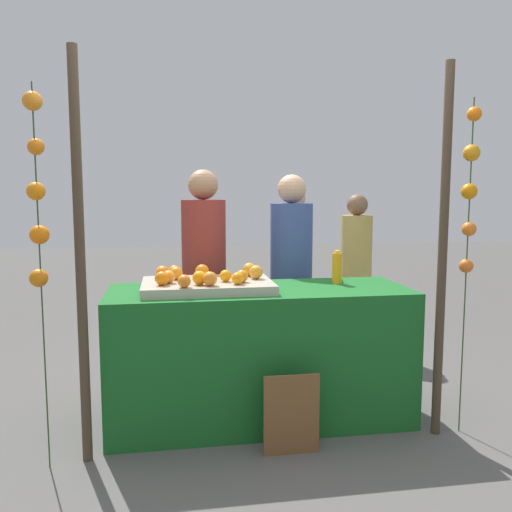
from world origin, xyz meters
name	(u,v)px	position (x,y,z in m)	size (l,w,h in m)	color
ground_plane	(260,418)	(0.00, 0.00, 0.00)	(24.00, 24.00, 0.00)	#565451
stall_counter	(260,354)	(0.00, 0.00, 0.45)	(1.98, 0.73, 0.89)	#196023
orange_tray	(207,286)	(-0.35, 0.00, 0.92)	(0.84, 0.55, 0.06)	#B2AD99
orange_0	(226,276)	(-0.23, -0.04, 0.99)	(0.08, 0.08, 0.08)	orange
orange_1	(162,272)	(-0.64, 0.21, 0.99)	(0.08, 0.08, 0.08)	orange
orange_2	(184,281)	(-0.50, -0.22, 0.99)	(0.08, 0.08, 0.08)	orange
orange_3	(238,278)	(-0.17, -0.16, 0.99)	(0.08, 0.08, 0.08)	orange
orange_4	(162,278)	(-0.63, -0.12, 1.00)	(0.09, 0.09, 0.09)	orange
orange_5	(176,273)	(-0.54, 0.09, 1.00)	(0.09, 0.09, 0.09)	orange
orange_6	(249,269)	(-0.04, 0.17, 1.00)	(0.09, 0.09, 0.09)	orange
orange_7	(202,271)	(-0.37, 0.14, 1.00)	(0.09, 0.09, 0.09)	orange
orange_8	(210,279)	(-0.34, -0.18, 1.00)	(0.09, 0.09, 0.09)	orange
orange_9	(242,276)	(-0.13, -0.08, 0.99)	(0.08, 0.08, 0.08)	orange
orange_10	(174,271)	(-0.55, 0.21, 0.99)	(0.08, 0.08, 0.08)	orange
orange_11	(256,272)	(-0.02, 0.04, 1.00)	(0.09, 0.09, 0.09)	orange
orange_12	(169,277)	(-0.59, -0.04, 1.00)	(0.08, 0.08, 0.08)	orange
orange_13	(200,271)	(-0.38, 0.22, 0.99)	(0.07, 0.07, 0.07)	orange
orange_14	(199,278)	(-0.40, -0.14, 1.00)	(0.09, 0.09, 0.09)	orange
orange_15	(163,273)	(-0.63, 0.13, 1.00)	(0.09, 0.09, 0.09)	orange
juice_bottle	(337,268)	(0.57, 0.12, 1.00)	(0.07, 0.07, 0.23)	orange
chalkboard_sign	(291,415)	(0.10, -0.52, 0.23)	(0.33, 0.03, 0.49)	brown
vendor_left	(204,287)	(-0.32, 0.68, 0.79)	(0.34, 0.34, 1.70)	maroon
vendor_right	(291,287)	(0.37, 0.68, 0.78)	(0.33, 0.33, 1.67)	#384C8C
crowd_person_0	(296,262)	(0.85, 2.52, 0.73)	(0.32, 0.32, 1.57)	#384C8C
crowd_person_1	(356,277)	(1.22, 1.53, 0.70)	(0.30, 0.30, 1.51)	tan
canopy_post_left	(80,261)	(-1.07, -0.40, 1.15)	(0.06, 0.06, 2.30)	#473828
canopy_post_right	(443,254)	(1.07, -0.40, 1.15)	(0.06, 0.06, 2.30)	#473828
garland_strand_left	(37,196)	(-1.27, -0.46, 1.51)	(0.11, 0.12, 2.09)	#2D4C23
garland_strand_right	(470,191)	(1.23, -0.41, 1.54)	(0.11, 0.11, 2.09)	#2D4C23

